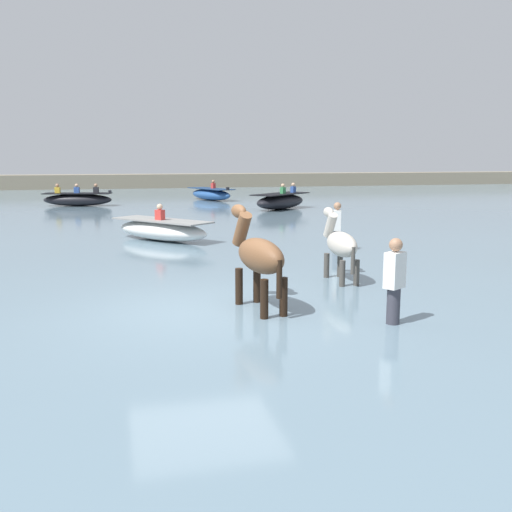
{
  "coord_description": "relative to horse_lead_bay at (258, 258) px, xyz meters",
  "views": [
    {
      "loc": [
        -1.38,
        -9.09,
        2.79
      ],
      "look_at": [
        1.39,
        2.0,
        0.83
      ],
      "focal_mm": 40.26,
      "sensor_mm": 36.0,
      "label": 1
    }
  ],
  "objects": [
    {
      "name": "boat_near_starboard",
      "position": [
        5.62,
        17.73,
        -0.47
      ],
      "size": [
        3.54,
        3.28,
        1.24
      ],
      "color": "black",
      "rests_on": "water_surface"
    },
    {
      "name": "boat_far_offshore",
      "position": [
        3.35,
        24.5,
        -0.51
      ],
      "size": [
        2.5,
        3.88,
        1.17
      ],
      "color": "#28518E",
      "rests_on": "water_surface"
    },
    {
      "name": "person_spectator_far",
      "position": [
        3.49,
        5.27,
        -0.31
      ],
      "size": [
        0.3,
        0.37,
        1.63
      ],
      "color": "#383842",
      "rests_on": "ground"
    },
    {
      "name": "boat_mid_channel",
      "position": [
        -4.02,
        22.04,
        -0.51
      ],
      "size": [
        3.65,
        1.87,
        1.15
      ],
      "color": "black",
      "rests_on": "water_surface"
    },
    {
      "name": "water_surface",
      "position": [
        -0.88,
        10.18,
        -1.02
      ],
      "size": [
        90.0,
        90.0,
        0.33
      ],
      "primitive_type": "cube",
      "color": "slate",
      "rests_on": "ground"
    },
    {
      "name": "ground_plane",
      "position": [
        -0.88,
        0.18,
        -1.18
      ],
      "size": [
        120.0,
        120.0,
        0.0
      ],
      "primitive_type": "plane",
      "color": "gray"
    },
    {
      "name": "boat_distant_east",
      "position": [
        -0.86,
        8.42,
        -0.54
      ],
      "size": [
        3.04,
        3.39,
        1.11
      ],
      "color": "silver",
      "rests_on": "water_surface"
    },
    {
      "name": "person_wading_mid",
      "position": [
        1.75,
        -1.33,
        -0.31
      ],
      "size": [
        0.38,
        0.34,
        1.63
      ],
      "color": "#383842",
      "rests_on": "ground"
    },
    {
      "name": "horse_lead_bay",
      "position": [
        0.0,
        0.0,
        0.0
      ],
      "size": [
        0.74,
        1.85,
        2.0
      ],
      "color": "brown",
      "rests_on": "ground"
    },
    {
      "name": "far_shoreline",
      "position": [
        -0.88,
        39.59,
        -0.46
      ],
      "size": [
        80.0,
        2.4,
        1.45
      ],
      "primitive_type": "cube",
      "color": "gray",
      "rests_on": "ground"
    },
    {
      "name": "horse_trailing_pinto",
      "position": [
        2.14,
        1.73,
        -0.14
      ],
      "size": [
        0.44,
        1.61,
        1.76
      ],
      "color": "beige",
      "rests_on": "ground"
    }
  ]
}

